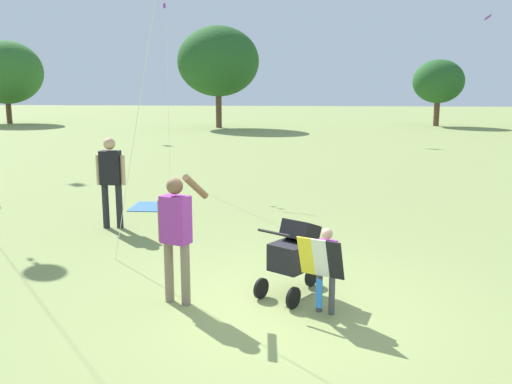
% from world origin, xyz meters
% --- Properties ---
extents(ground_plane, '(120.00, 120.00, 0.00)m').
position_xyz_m(ground_plane, '(0.00, 0.00, 0.00)').
color(ground_plane, '#849351').
extents(treeline_distant, '(45.28, 7.10, 6.15)m').
position_xyz_m(treeline_distant, '(4.78, 29.25, 3.58)').
color(treeline_distant, brown).
rests_on(treeline_distant, ground).
extents(child_with_butterfly_kite, '(0.58, 0.48, 1.08)m').
position_xyz_m(child_with_butterfly_kite, '(0.51, -0.03, 0.65)').
color(child_with_butterfly_kite, '#4C4C51').
rests_on(child_with_butterfly_kite, ground).
extents(person_adult_flyer, '(0.64, 0.49, 1.72)m').
position_xyz_m(person_adult_flyer, '(-1.36, 0.17, 0.99)').
color(person_adult_flyer, '#7F705B').
rests_on(person_adult_flyer, ground).
extents(stroller, '(0.89, 1.06, 1.03)m').
position_xyz_m(stroller, '(0.15, 0.58, 0.61)').
color(stroller, black).
rests_on(stroller, ground).
extents(person_red_shirt, '(0.57, 0.24, 1.77)m').
position_xyz_m(person_red_shirt, '(-3.43, 3.80, 1.04)').
color(person_red_shirt, '#232328').
rests_on(person_red_shirt, ground).
extents(picnic_blanket, '(1.22, 1.01, 0.02)m').
position_xyz_m(picnic_blanket, '(-3.00, 5.69, 0.01)').
color(picnic_blanket, '#3366B2').
rests_on(picnic_blanket, ground).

